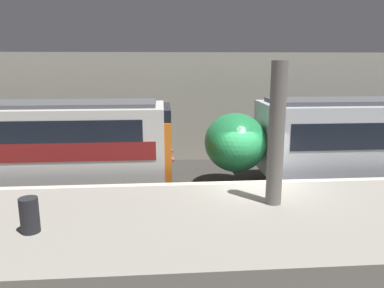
{
  "coord_description": "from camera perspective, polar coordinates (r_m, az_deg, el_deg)",
  "views": [
    {
      "loc": [
        -3.12,
        -11.86,
        5.01
      ],
      "look_at": [
        -2.1,
        0.94,
        2.14
      ],
      "focal_mm": 35.0,
      "sensor_mm": 36.0,
      "label": 1
    }
  ],
  "objects": [
    {
      "name": "ground_plane",
      "position": [
        13.24,
        9.57,
        -9.81
      ],
      "size": [
        120.0,
        120.0,
        0.0
      ],
      "primitive_type": "plane",
      "color": "#33302D"
    },
    {
      "name": "platform",
      "position": [
        10.65,
        13.27,
        -12.69
      ],
      "size": [
        40.0,
        5.43,
        1.05
      ],
      "color": "gray",
      "rests_on": "ground"
    },
    {
      "name": "station_rear_barrier",
      "position": [
        19.14,
        4.89,
        5.64
      ],
      "size": [
        50.0,
        0.15,
        5.41
      ],
      "color": "#B2AD9E",
      "rests_on": "ground"
    },
    {
      "name": "support_pillar_near",
      "position": [
        10.49,
        12.73,
        1.39
      ],
      "size": [
        0.44,
        0.44,
        3.98
      ],
      "color": "slate",
      "rests_on": "platform"
    },
    {
      "name": "trash_bin",
      "position": [
        9.72,
        -23.52,
        -9.91
      ],
      "size": [
        0.44,
        0.44,
        0.85
      ],
      "color": "#232328",
      "rests_on": "platform"
    }
  ]
}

